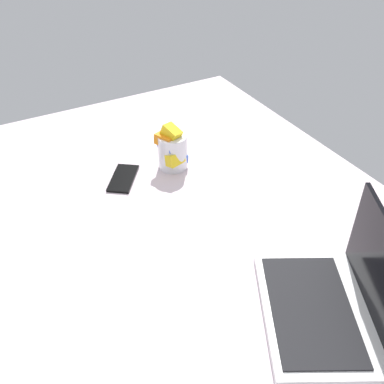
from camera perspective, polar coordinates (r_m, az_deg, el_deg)
The scene contains 4 objects.
bed_mattress at distance 117.45cm, azimuth -2.88°, elevation -11.78°, with size 180.00×140.00×18.00cm, color silver.
laptop at distance 101.43cm, azimuth 17.54°, elevation -12.98°, with size 39.94×35.80×23.00cm.
snack_cup at distance 138.97cm, azimuth -2.51°, elevation 5.32°, with size 10.09×9.65×14.87cm.
cell_phone at distance 137.96cm, azimuth -8.67°, elevation 1.73°, with size 6.80×14.00×0.80cm, color black.
Camera 1 is at (70.22, -31.89, 97.58)cm, focal length 42.24 mm.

